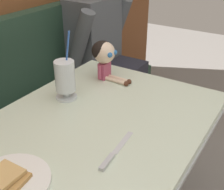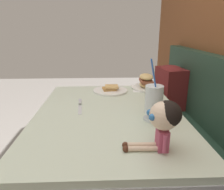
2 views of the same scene
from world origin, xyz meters
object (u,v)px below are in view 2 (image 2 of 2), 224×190
Objects in this scene: toast_plate at (110,90)px; butter_knife at (80,104)px; sandwich_plate at (146,83)px; milkshake_glass at (154,101)px; backpack at (169,86)px; seated_doll at (164,119)px.

toast_plate is 1.06× the size of butter_knife.
butter_knife is at bearing -54.85° from sandwich_plate.
milkshake_glass reaches higher than toast_plate.
backpack is at bearing 131.95° from butter_knife.
backpack is (-1.20, 0.41, -0.21)m from seated_doll.
seated_doll is 0.54× the size of backpack.
sandwich_plate is at bearing 125.15° from butter_knife.
toast_plate is 0.28m from sandwich_plate.
toast_plate is 0.55m from milkshake_glass.
backpack is at bearing 157.92° from milkshake_glass.
seated_doll reaches higher than sandwich_plate.
toast_plate is at bearing 143.94° from butter_knife.
sandwich_plate is 0.54× the size of backpack.
milkshake_glass reaches higher than butter_knife.
sandwich_plate is 0.49m from backpack.
milkshake_glass is at bearing -7.58° from sandwich_plate.
backpack is (-0.43, 0.58, -0.09)m from toast_plate.
toast_plate is 1.14× the size of sandwich_plate.
toast_plate is 0.81m from seated_doll.
backpack is at bearing 140.22° from sandwich_plate.
seated_doll is at bearing -5.83° from milkshake_glass.
seated_doll is 1.29m from backpack.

